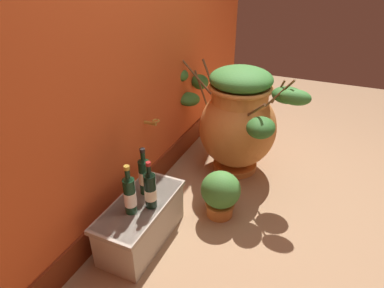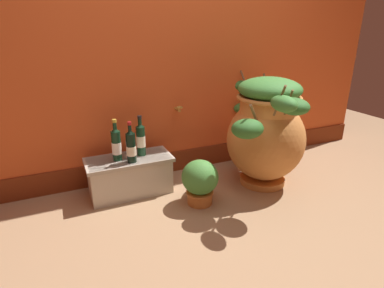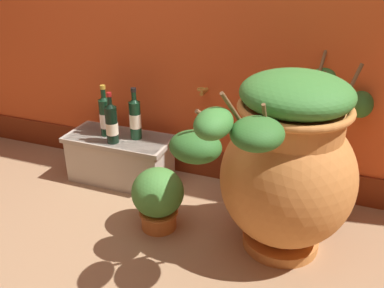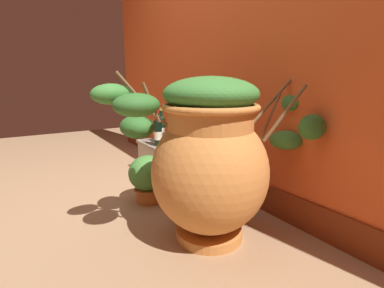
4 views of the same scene
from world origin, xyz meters
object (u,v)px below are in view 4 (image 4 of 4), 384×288
wine_bottle_middle (161,129)px  wine_bottle_right (158,131)px  wine_bottle_left (174,131)px  terracotta_urn (209,157)px  potted_shrub (148,177)px

wine_bottle_middle → wine_bottle_right: (0.10, -0.08, -0.00)m
wine_bottle_left → wine_bottle_middle: same height
wine_bottle_middle → terracotta_urn: bearing=-14.0°
terracotta_urn → wine_bottle_right: (-1.11, 0.21, -0.05)m
terracotta_urn → wine_bottle_right: size_ratio=3.79×
wine_bottle_right → wine_bottle_left: bearing=44.7°
wine_bottle_right → potted_shrub: wine_bottle_right is taller
wine_bottle_middle → potted_shrub: (0.54, -0.39, -0.26)m
terracotta_urn → potted_shrub: bearing=-171.9°
potted_shrub → wine_bottle_middle: bearing=144.2°
terracotta_urn → wine_bottle_middle: terracotta_urn is taller
terracotta_urn → wine_bottle_left: (-1.00, 0.32, -0.04)m
terracotta_urn → wine_bottle_right: terracotta_urn is taller
wine_bottle_middle → wine_bottle_right: bearing=-41.5°
terracotta_urn → wine_bottle_left: bearing=162.2°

